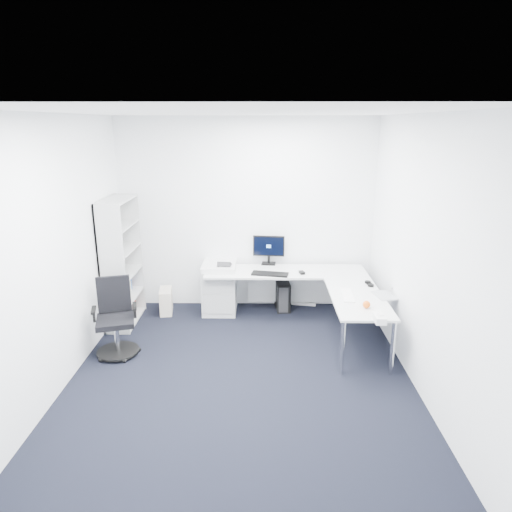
{
  "coord_description": "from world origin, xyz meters",
  "views": [
    {
      "loc": [
        0.22,
        -4.26,
        2.61
      ],
      "look_at": [
        0.15,
        1.05,
        1.05
      ],
      "focal_mm": 32.0,
      "sensor_mm": 36.0,
      "label": 1
    }
  ],
  "objects_px": {
    "l_desk": "(286,301)",
    "task_chair": "(115,319)",
    "monitor": "(269,250)",
    "laptop": "(385,287)",
    "bookshelf": "(122,262)"
  },
  "relations": [
    {
      "from": "bookshelf",
      "to": "task_chair",
      "type": "relative_size",
      "value": 1.88
    },
    {
      "from": "bookshelf",
      "to": "monitor",
      "type": "relative_size",
      "value": 3.76
    },
    {
      "from": "task_chair",
      "to": "bookshelf",
      "type": "bearing_deg",
      "value": 84.32
    },
    {
      "from": "monitor",
      "to": "laptop",
      "type": "relative_size",
      "value": 1.44
    },
    {
      "from": "l_desk",
      "to": "monitor",
      "type": "height_order",
      "value": "monitor"
    },
    {
      "from": "l_desk",
      "to": "task_chair",
      "type": "distance_m",
      "value": 2.2
    },
    {
      "from": "l_desk",
      "to": "task_chair",
      "type": "xyz_separation_m",
      "value": [
        -2.01,
        -0.88,
        0.13
      ]
    },
    {
      "from": "task_chair",
      "to": "laptop",
      "type": "height_order",
      "value": "task_chair"
    },
    {
      "from": "task_chair",
      "to": "monitor",
      "type": "distance_m",
      "value": 2.36
    },
    {
      "from": "bookshelf",
      "to": "monitor",
      "type": "distance_m",
      "value": 2.02
    },
    {
      "from": "task_chair",
      "to": "l_desk",
      "type": "bearing_deg",
      "value": 7.87
    },
    {
      "from": "l_desk",
      "to": "task_chair",
      "type": "height_order",
      "value": "task_chair"
    },
    {
      "from": "l_desk",
      "to": "task_chair",
      "type": "bearing_deg",
      "value": -156.29
    },
    {
      "from": "l_desk",
      "to": "laptop",
      "type": "distance_m",
      "value": 1.35
    },
    {
      "from": "monitor",
      "to": "laptop",
      "type": "distance_m",
      "value": 1.84
    }
  ]
}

